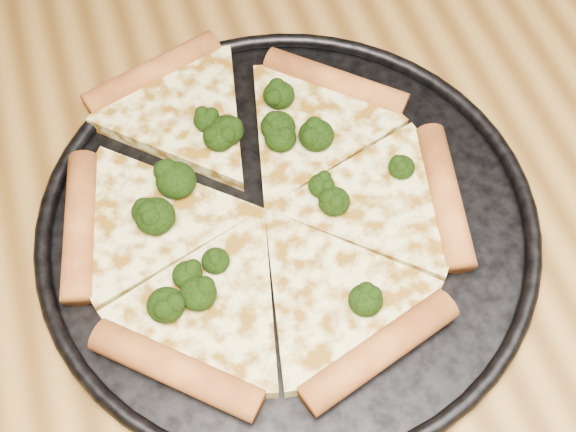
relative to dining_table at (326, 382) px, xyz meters
name	(u,v)px	position (x,y,z in m)	size (l,w,h in m)	color
dining_table	(326,382)	(0.00, 0.00, 0.00)	(1.20, 0.90, 0.75)	olive
pizza_pan	(288,222)	(0.00, 0.09, 0.10)	(0.37, 0.37, 0.02)	black
pizza	(261,206)	(-0.02, 0.11, 0.11)	(0.31, 0.34, 0.02)	#E8E38E
broccoli_florets	(241,186)	(-0.03, 0.12, 0.12)	(0.22, 0.21, 0.02)	black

